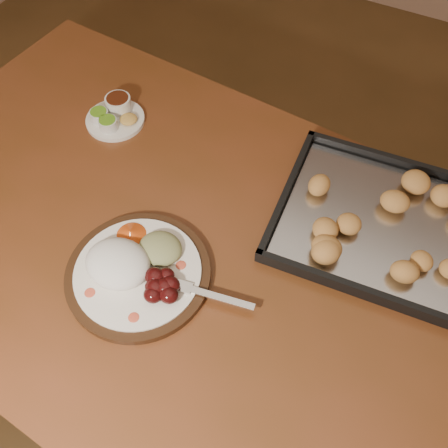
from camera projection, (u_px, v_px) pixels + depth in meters
The scene contains 5 objects.
ground at pixel (237, 293), 1.79m from camera, with size 4.00×4.00×0.00m, color brown.
dining_table at pixel (192, 267), 1.11m from camera, with size 1.58×1.03×0.75m.
dinner_plate at pixel (136, 269), 0.97m from camera, with size 0.38×0.28×0.07m.
condiment_saucer at pixel (114, 115), 1.22m from camera, with size 0.14×0.14×0.05m.
baking_tray at pixel (397, 226), 1.03m from camera, with size 0.52×0.40×0.05m.
Camera 1 is at (0.33, -0.75, 1.62)m, focal length 40.00 mm.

